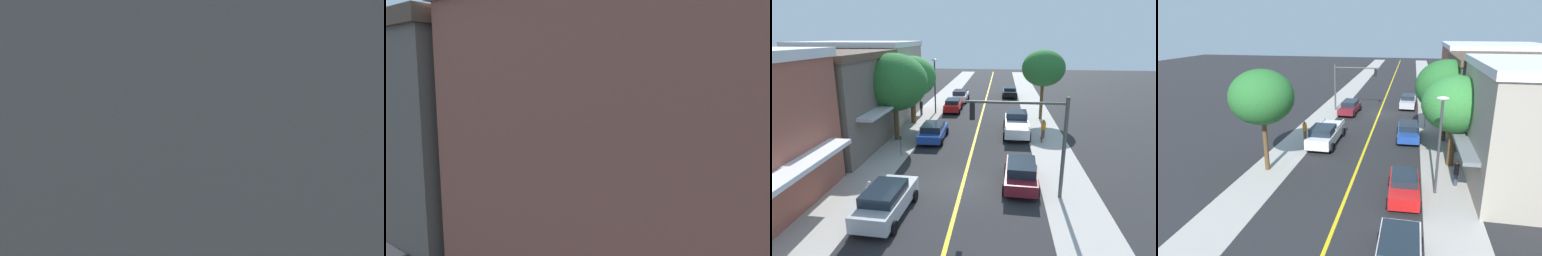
{
  "view_description": "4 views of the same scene",
  "coord_description": "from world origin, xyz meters",
  "views": [
    {
      "loc": [
        -21.92,
        5.05,
        5.6
      ],
      "look_at": [
        0.47,
        8.78,
        1.21
      ],
      "focal_mm": 29.5,
      "sensor_mm": 36.0,
      "label": 1
    },
    {
      "loc": [
        -23.64,
        -8.49,
        5.43
      ],
      "look_at": [
        -0.81,
        9.46,
        1.32
      ],
      "focal_mm": 33.67,
      "sensor_mm": 36.0,
      "label": 2
    },
    {
      "loc": [
        2.1,
        -17.22,
        8.45
      ],
      "look_at": [
        -0.86,
        8.1,
        1.18
      ],
      "focal_mm": 30.15,
      "sensor_mm": 36.0,
      "label": 3
    },
    {
      "loc": [
        -3.48,
        36.58,
        9.87
      ],
      "look_at": [
        1.42,
        10.83,
        1.54
      ],
      "focal_mm": 30.17,
      "sensor_mm": 36.0,
      "label": 4
    }
  ],
  "objects": [
    {
      "name": "pedestrian_black_shirt",
      "position": [
        -6.65,
        16.86,
        0.89
      ],
      "size": [
        0.33,
        0.33,
        1.68
      ],
      "rotation": [
        0.0,
        0.0,
        0.13
      ],
      "color": "#33384C",
      "rests_on": "ground"
    },
    {
      "name": "ground_plane",
      "position": [
        0.0,
        0.0,
        0.0
      ],
      "size": [
        140.0,
        140.0,
        0.0
      ],
      "primitive_type": "plane",
      "color": "#262628"
    },
    {
      "name": "white_pickup_truck",
      "position": [
        3.53,
        10.93,
        0.93
      ],
      "size": [
        2.36,
        6.06,
        1.84
      ],
      "rotation": [
        0.0,
        0.0,
        1.56
      ],
      "color": "silver",
      "rests_on": "ground"
    },
    {
      "name": "silver_sedan_left_curb",
      "position": [
        -3.26,
        -3.73,
        0.82
      ],
      "size": [
        2.19,
        4.64,
        1.57
      ],
      "rotation": [
        0.0,
        0.0,
        1.52
      ],
      "color": "#B7BABF",
      "rests_on": "ground"
    },
    {
      "name": "pedestrian_orange_shirt",
      "position": [
        5.78,
        9.93,
        0.84
      ],
      "size": [
        0.39,
        0.39,
        1.61
      ],
      "rotation": [
        0.0,
        0.0,
        4.6
      ],
      "color": "brown",
      "rests_on": "ground"
    },
    {
      "name": "traffic_light_mast",
      "position": [
        3.69,
        -0.83,
        3.8
      ],
      "size": [
        5.33,
        0.32,
        5.53
      ],
      "rotation": [
        0.0,
        0.0,
        3.14
      ],
      "color": "#474C47",
      "rests_on": "ground"
    },
    {
      "name": "fire_hydrant",
      "position": [
        -5.01,
        -1.7,
        0.38
      ],
      "size": [
        0.44,
        0.24,
        0.76
      ],
      "color": "silver",
      "rests_on": "ground"
    },
    {
      "name": "street_lamp",
      "position": [
        -5.31,
        18.13,
        3.79
      ],
      "size": [
        0.7,
        0.36,
        6.09
      ],
      "color": "#38383D",
      "rests_on": "ground"
    },
    {
      "name": "parking_meter",
      "position": [
        -5.08,
        4.38,
        0.95
      ],
      "size": [
        0.12,
        0.18,
        1.44
      ],
      "color": "#4C4C51",
      "rests_on": "ground"
    },
    {
      "name": "white_sedan_left_curb",
      "position": [
        -3.38,
        25.23,
        0.8
      ],
      "size": [
        2.11,
        4.71,
        1.52
      ],
      "rotation": [
        0.0,
        0.0,
        1.56
      ],
      "color": "silver",
      "rests_on": "ground"
    },
    {
      "name": "red_sedan_left_curb",
      "position": [
        -3.42,
        19.04,
        0.79
      ],
      "size": [
        2.03,
        4.21,
        1.48
      ],
      "rotation": [
        0.0,
        0.0,
        1.6
      ],
      "color": "red",
      "rests_on": "ground"
    },
    {
      "name": "pale_office_building",
      "position": [
        -12.93,
        5.82,
        3.69
      ],
      "size": [
        12.67,
        10.19,
        7.36
      ],
      "rotation": [
        0.0,
        0.0,
        -1.57
      ],
      "color": "#665B51",
      "rests_on": "ground"
    },
    {
      "name": "sidewalk_left",
      "position": [
        -6.08,
        0.0,
        0.0
      ],
      "size": [
        3.12,
        126.0,
        0.01
      ],
      "primitive_type": "cube",
      "color": "#ADA8A0",
      "rests_on": "ground"
    },
    {
      "name": "blue_sedan_left_curb",
      "position": [
        -3.48,
        8.28,
        0.77
      ],
      "size": [
        2.16,
        4.74,
        1.45
      ],
      "rotation": [
        0.0,
        0.0,
        1.59
      ],
      "color": "#1E429E",
      "rests_on": "ground"
    },
    {
      "name": "road_centerline_stripe",
      "position": [
        0.0,
        0.0,
        0.0
      ],
      "size": [
        0.2,
        126.0,
        0.0
      ],
      "primitive_type": "cube",
      "color": "yellow",
      "rests_on": "ground"
    },
    {
      "name": "street_tree_left_far",
      "position": [
        6.31,
        16.84,
        5.29
      ],
      "size": [
        4.37,
        4.37,
        7.17
      ],
      "color": "brown",
      "rests_on": "ground"
    },
    {
      "name": "tan_rowhouse",
      "position": [
        -12.94,
        16.08,
        3.98
      ],
      "size": [
        12.11,
        9.73,
        7.93
      ],
      "rotation": [
        0.0,
        0.0,
        -1.57
      ],
      "color": "#A39989",
      "rests_on": "ground"
    },
    {
      "name": "sidewalk_right",
      "position": [
        6.08,
        0.0,
        0.0
      ],
      "size": [
        3.12,
        126.0,
        0.01
      ],
      "primitive_type": "cube",
      "color": "#ADA8A0",
      "rests_on": "ground"
    },
    {
      "name": "street_tree_left_near",
      "position": [
        -6.58,
        8.08,
        4.85
      ],
      "size": [
        5.48,
        5.48,
        7.19
      ],
      "color": "brown",
      "rests_on": "ground"
    },
    {
      "name": "small_dog",
      "position": [
        5.53,
        8.68,
        0.36
      ],
      "size": [
        0.37,
        0.73,
        0.54
      ],
      "rotation": [
        0.0,
        0.0,
        4.51
      ],
      "color": "#4C3828",
      "rests_on": "ground"
    },
    {
      "name": "maroon_sedan_right_curb",
      "position": [
        3.4,
        0.45,
        0.79
      ],
      "size": [
        2.2,
        4.75,
        1.5
      ],
      "rotation": [
        0.0,
        0.0,
        1.52
      ],
      "color": "maroon",
      "rests_on": "ground"
    },
    {
      "name": "black_sedan_right_curb",
      "position": [
        3.31,
        29.42,
        0.77
      ],
      "size": [
        2.19,
        4.84,
        1.44
      ],
      "rotation": [
        0.0,
        0.0,
        1.55
      ],
      "color": "black",
      "rests_on": "ground"
    },
    {
      "name": "street_tree_right_corner",
      "position": [
        -6.63,
        13.59,
        4.62
      ],
      "size": [
        4.73,
        4.73,
        6.66
      ],
      "color": "brown",
      "rests_on": "ground"
    }
  ]
}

